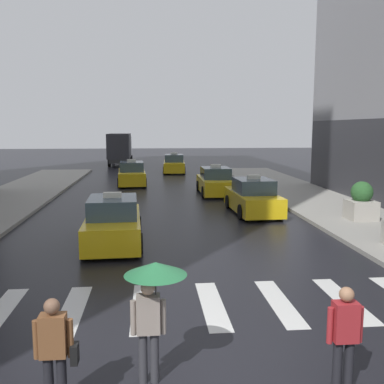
{
  "coord_description": "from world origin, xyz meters",
  "views": [
    {
      "loc": [
        -0.56,
        -6.41,
        3.95
      ],
      "look_at": [
        0.78,
        8.0,
        1.84
      ],
      "focal_mm": 41.4,
      "sensor_mm": 36.0,
      "label": 1
    }
  ],
  "objects_px": {
    "pedestrian_plain_coat": "(345,333)",
    "planter_mid_block": "(361,202)",
    "box_truck": "(120,148)",
    "taxi_fifth": "(174,164)",
    "taxi_fourth": "(132,175)",
    "taxi_third": "(215,182)",
    "pedestrian_with_umbrella": "(153,289)",
    "taxi_second": "(253,198)",
    "pedestrian_with_handbag": "(55,348)",
    "taxi_lead": "(113,223)"
  },
  "relations": [
    {
      "from": "pedestrian_plain_coat",
      "to": "planter_mid_block",
      "type": "xyz_separation_m",
      "value": [
        5.89,
        11.5,
        -0.07
      ]
    },
    {
      "from": "box_truck",
      "to": "pedestrian_plain_coat",
      "type": "distance_m",
      "value": 41.78
    },
    {
      "from": "taxi_fifth",
      "to": "taxi_fourth",
      "type": "bearing_deg",
      "value": -112.3
    },
    {
      "from": "box_truck",
      "to": "pedestrian_plain_coat",
      "type": "xyz_separation_m",
      "value": [
        6.06,
        -41.33,
        -0.91
      ]
    },
    {
      "from": "taxi_third",
      "to": "planter_mid_block",
      "type": "bearing_deg",
      "value": -60.15
    },
    {
      "from": "pedestrian_with_umbrella",
      "to": "pedestrian_plain_coat",
      "type": "distance_m",
      "value": 2.93
    },
    {
      "from": "taxi_second",
      "to": "pedestrian_with_handbag",
      "type": "bearing_deg",
      "value": -113.28
    },
    {
      "from": "taxi_fifth",
      "to": "box_truck",
      "type": "xyz_separation_m",
      "value": [
        -5.28,
        8.13,
        1.13
      ]
    },
    {
      "from": "taxi_lead",
      "to": "pedestrian_with_umbrella",
      "type": "bearing_deg",
      "value": -81.19
    },
    {
      "from": "taxi_fourth",
      "to": "taxi_third",
      "type": "bearing_deg",
      "value": -43.4
    },
    {
      "from": "pedestrian_with_handbag",
      "to": "planter_mid_block",
      "type": "distance_m",
      "value": 15.33
    },
    {
      "from": "taxi_fifth",
      "to": "taxi_third",
      "type": "bearing_deg",
      "value": -82.31
    },
    {
      "from": "taxi_third",
      "to": "box_truck",
      "type": "height_order",
      "value": "box_truck"
    },
    {
      "from": "taxi_second",
      "to": "box_truck",
      "type": "relative_size",
      "value": 0.61
    },
    {
      "from": "taxi_third",
      "to": "taxi_fourth",
      "type": "distance_m",
      "value": 7.11
    },
    {
      "from": "pedestrian_with_handbag",
      "to": "planter_mid_block",
      "type": "xyz_separation_m",
      "value": [
        10.07,
        11.56,
        -0.06
      ]
    },
    {
      "from": "taxi_second",
      "to": "taxi_fifth",
      "type": "height_order",
      "value": "same"
    },
    {
      "from": "taxi_second",
      "to": "pedestrian_with_handbag",
      "type": "height_order",
      "value": "taxi_second"
    },
    {
      "from": "taxi_second",
      "to": "planter_mid_block",
      "type": "distance_m",
      "value": 4.74
    },
    {
      "from": "taxi_third",
      "to": "pedestrian_plain_coat",
      "type": "bearing_deg",
      "value": -92.82
    },
    {
      "from": "taxi_lead",
      "to": "taxi_fifth",
      "type": "relative_size",
      "value": 1.0
    },
    {
      "from": "taxi_second",
      "to": "planter_mid_block",
      "type": "relative_size",
      "value": 2.87
    },
    {
      "from": "taxi_third",
      "to": "pedestrian_with_handbag",
      "type": "bearing_deg",
      "value": -104.41
    },
    {
      "from": "taxi_fourth",
      "to": "box_truck",
      "type": "bearing_deg",
      "value": 96.57
    },
    {
      "from": "taxi_lead",
      "to": "pedestrian_plain_coat",
      "type": "bearing_deg",
      "value": -65.42
    },
    {
      "from": "pedestrian_with_umbrella",
      "to": "planter_mid_block",
      "type": "xyz_separation_m",
      "value": [
        8.71,
        10.97,
        -0.64
      ]
    },
    {
      "from": "taxi_third",
      "to": "taxi_fourth",
      "type": "relative_size",
      "value": 0.98
    },
    {
      "from": "pedestrian_with_handbag",
      "to": "taxi_fourth",
      "type": "bearing_deg",
      "value": 90.0
    },
    {
      "from": "pedestrian_plain_coat",
      "to": "box_truck",
      "type": "bearing_deg",
      "value": 98.35
    },
    {
      "from": "taxi_fourth",
      "to": "pedestrian_with_umbrella",
      "type": "xyz_separation_m",
      "value": [
        1.36,
        -24.4,
        0.79
      ]
    },
    {
      "from": "pedestrian_with_handbag",
      "to": "pedestrian_plain_coat",
      "type": "xyz_separation_m",
      "value": [
        4.18,
        0.05,
        0.01
      ]
    },
    {
      "from": "taxi_third",
      "to": "box_truck",
      "type": "distance_m",
      "value": 22.44
    },
    {
      "from": "box_truck",
      "to": "pedestrian_with_handbag",
      "type": "height_order",
      "value": "box_truck"
    },
    {
      "from": "pedestrian_with_umbrella",
      "to": "taxi_fourth",
      "type": "bearing_deg",
      "value": 93.19
    },
    {
      "from": "box_truck",
      "to": "pedestrian_with_umbrella",
      "type": "relative_size",
      "value": 3.89
    },
    {
      "from": "taxi_fourth",
      "to": "pedestrian_with_handbag",
      "type": "relative_size",
      "value": 2.8
    },
    {
      "from": "taxi_third",
      "to": "pedestrian_plain_coat",
      "type": "relative_size",
      "value": 2.76
    },
    {
      "from": "pedestrian_with_handbag",
      "to": "taxi_lead",
      "type": "bearing_deg",
      "value": 89.72
    },
    {
      "from": "taxi_lead",
      "to": "box_truck",
      "type": "xyz_separation_m",
      "value": [
        -1.93,
        32.29,
        1.13
      ]
    },
    {
      "from": "pedestrian_with_handbag",
      "to": "box_truck",
      "type": "bearing_deg",
      "value": 92.61
    },
    {
      "from": "box_truck",
      "to": "pedestrian_with_umbrella",
      "type": "bearing_deg",
      "value": -85.45
    },
    {
      "from": "taxi_fifth",
      "to": "pedestrian_with_handbag",
      "type": "bearing_deg",
      "value": -95.83
    },
    {
      "from": "box_truck",
      "to": "planter_mid_block",
      "type": "xyz_separation_m",
      "value": [
        11.96,
        -29.82,
        -0.98
      ]
    },
    {
      "from": "taxi_lead",
      "to": "planter_mid_block",
      "type": "distance_m",
      "value": 10.33
    },
    {
      "from": "pedestrian_plain_coat",
      "to": "pedestrian_with_handbag",
      "type": "bearing_deg",
      "value": -179.3
    },
    {
      "from": "taxi_lead",
      "to": "pedestrian_with_handbag",
      "type": "height_order",
      "value": "taxi_lead"
    },
    {
      "from": "taxi_third",
      "to": "taxi_fifth",
      "type": "xyz_separation_m",
      "value": [
        -1.77,
        13.15,
        0.0
      ]
    },
    {
      "from": "taxi_second",
      "to": "planter_mid_block",
      "type": "height_order",
      "value": "taxi_second"
    },
    {
      "from": "box_truck",
      "to": "pedestrian_with_umbrella",
      "type": "height_order",
      "value": "box_truck"
    },
    {
      "from": "pedestrian_with_umbrella",
      "to": "planter_mid_block",
      "type": "bearing_deg",
      "value": 51.55
    }
  ]
}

